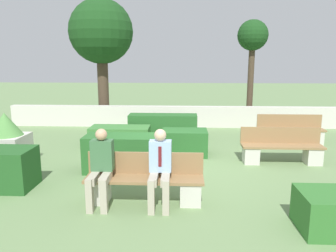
% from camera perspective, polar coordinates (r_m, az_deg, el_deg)
% --- Properties ---
extents(ground_plane, '(60.00, 60.00, 0.00)m').
position_cam_1_polar(ground_plane, '(7.79, 0.78, -7.23)').
color(ground_plane, '#6B8956').
extents(perimeter_wall, '(12.76, 0.30, 0.79)m').
position_cam_1_polar(perimeter_wall, '(12.45, 1.56, 1.67)').
color(perimeter_wall, beige).
rests_on(perimeter_wall, ground_plane).
extents(bench_front, '(2.09, 0.49, 0.86)m').
position_cam_1_polar(bench_front, '(5.91, -4.12, -9.94)').
color(bench_front, '#937047').
rests_on(bench_front, ground_plane).
extents(bench_left_side, '(1.96, 0.49, 0.86)m').
position_cam_1_polar(bench_left_side, '(10.63, 20.54, -1.05)').
color(bench_left_side, '#937047').
rests_on(bench_left_side, ground_plane).
extents(bench_right_side, '(1.96, 0.48, 0.86)m').
position_cam_1_polar(bench_right_side, '(8.51, 19.17, -3.91)').
color(bench_right_side, '#937047').
rests_on(bench_right_side, ground_plane).
extents(person_seated_man, '(0.38, 0.64, 1.34)m').
position_cam_1_polar(person_seated_man, '(5.61, -1.41, -6.76)').
color(person_seated_man, '#B2A893').
rests_on(person_seated_man, ground_plane).
extents(person_seated_woman, '(0.38, 0.64, 1.33)m').
position_cam_1_polar(person_seated_woman, '(5.77, -11.62, -6.52)').
color(person_seated_woman, '#B2A893').
rests_on(person_seated_woman, ground_plane).
extents(hedge_block_near_left, '(1.81, 0.74, 0.83)m').
position_cam_1_polar(hedge_block_near_left, '(7.52, -7.50, -4.74)').
color(hedge_block_near_left, '#286028').
rests_on(hedge_block_near_left, ground_plane).
extents(hedge_block_mid_right, '(2.16, 0.64, 0.80)m').
position_cam_1_polar(hedge_block_mid_right, '(10.44, -0.89, -0.17)').
color(hedge_block_mid_right, '#286028').
rests_on(hedge_block_mid_right, ground_plane).
extents(hedge_block_far_left, '(1.72, 0.79, 0.59)m').
position_cam_1_polar(hedge_block_far_left, '(9.67, -8.33, -1.85)').
color(hedge_block_far_left, '#3D7A38').
rests_on(hedge_block_far_left, ground_plane).
extents(hedge_block_far_right, '(1.20, 0.79, 0.67)m').
position_cam_1_polar(hedge_block_far_right, '(8.75, 2.87, -2.88)').
color(hedge_block_far_right, '#286028').
rests_on(hedge_block_far_right, ground_plane).
extents(planter_corner_left, '(0.88, 0.88, 1.28)m').
position_cam_1_polar(planter_corner_left, '(8.69, -26.29, -2.33)').
color(planter_corner_left, beige).
rests_on(planter_corner_left, ground_plane).
extents(tree_leftmost, '(2.54, 2.54, 4.89)m').
position_cam_1_polar(tree_leftmost, '(13.74, -11.56, 15.55)').
color(tree_leftmost, '#473828').
rests_on(tree_leftmost, ground_plane).
extents(tree_center_left, '(1.22, 1.22, 4.10)m').
position_cam_1_polar(tree_center_left, '(14.01, 14.51, 14.35)').
color(tree_center_left, '#473828').
rests_on(tree_center_left, ground_plane).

